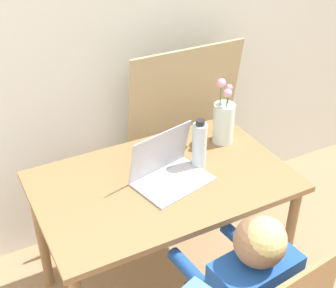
% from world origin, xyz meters
% --- Properties ---
extents(wall_back, '(6.40, 0.05, 2.50)m').
position_xyz_m(wall_back, '(0.00, 2.23, 1.25)').
color(wall_back, silver).
rests_on(wall_back, ground_plane).
extents(dining_table, '(1.18, 0.74, 0.74)m').
position_xyz_m(dining_table, '(-0.00, 1.55, 0.64)').
color(dining_table, olive).
rests_on(dining_table, ground_plane).
extents(person_seated, '(0.38, 0.45, 0.98)m').
position_xyz_m(person_seated, '(0.04, 0.95, 0.62)').
color(person_seated, '#1E4C9E').
rests_on(person_seated, ground_plane).
extents(laptop, '(0.38, 0.31, 0.24)m').
position_xyz_m(laptop, '(0.02, 1.54, 0.79)').
color(laptop, '#B2B2B7').
rests_on(laptop, dining_table).
extents(flower_vase, '(0.11, 0.11, 0.35)m').
position_xyz_m(flower_vase, '(0.43, 1.70, 0.86)').
color(flower_vase, silver).
rests_on(flower_vase, dining_table).
extents(water_bottle, '(0.07, 0.07, 0.25)m').
position_xyz_m(water_bottle, '(0.20, 1.57, 0.86)').
color(water_bottle, silver).
rests_on(water_bottle, dining_table).
extents(cardboard_panel, '(0.68, 0.18, 1.15)m').
position_xyz_m(cardboard_panel, '(0.39, 2.08, 0.57)').
color(cardboard_panel, tan).
rests_on(cardboard_panel, ground_plane).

